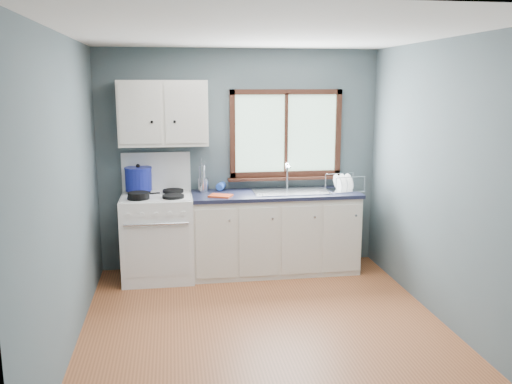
{
  "coord_description": "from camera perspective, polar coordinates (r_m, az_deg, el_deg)",
  "views": [
    {
      "loc": [
        -0.76,
        -4.34,
        2.11
      ],
      "look_at": [
        0.05,
        0.9,
        1.05
      ],
      "focal_mm": 38.0,
      "sensor_mm": 36.0,
      "label": 1
    }
  ],
  "objects": [
    {
      "name": "thermos",
      "position": [
        6.07,
        -5.69,
        1.38
      ],
      "size": [
        0.07,
        0.07,
        0.3
      ],
      "primitive_type": "cylinder",
      "rotation": [
        0.0,
        0.0,
        -0.02
      ],
      "color": "silver",
      "rests_on": "countertop"
    },
    {
      "name": "floor",
      "position": [
        4.89,
        1.07,
        -14.4
      ],
      "size": [
        3.2,
        3.6,
        0.02
      ],
      "primitive_type": "cube",
      "color": "#9F5831",
      "rests_on": "ground"
    },
    {
      "name": "upper_cabinets",
      "position": [
        5.97,
        -9.74,
        8.18
      ],
      "size": [
        0.95,
        0.35,
        0.7
      ],
      "color": "silver",
      "rests_on": "wall_back"
    },
    {
      "name": "wall_front",
      "position": [
        2.78,
        7.62,
        -6.87
      ],
      "size": [
        3.2,
        0.02,
        2.5
      ],
      "primitive_type": "cube",
      "color": "#515F63",
      "rests_on": "ground"
    },
    {
      "name": "gas_range",
      "position": [
        6.03,
        -10.3,
        -4.41
      ],
      "size": [
        0.76,
        0.69,
        1.36
      ],
      "color": "white",
      "rests_on": "floor"
    },
    {
      "name": "wall_back",
      "position": [
        6.25,
        -1.73,
        3.4
      ],
      "size": [
        3.2,
        0.02,
        2.5
      ],
      "primitive_type": "cube",
      "color": "#515F63",
      "rests_on": "ground"
    },
    {
      "name": "dish_towel",
      "position": [
        5.83,
        -3.75,
        -0.4
      ],
      "size": [
        0.28,
        0.25,
        0.02
      ],
      "primitive_type": "cube",
      "rotation": [
        0.0,
        0.0,
        -0.43
      ],
      "color": "#C43E18",
      "rests_on": "countertop"
    },
    {
      "name": "window",
      "position": [
        6.28,
        3.17,
        5.49
      ],
      "size": [
        1.36,
        0.1,
        1.03
      ],
      "color": "#9EC6A8",
      "rests_on": "wall_back"
    },
    {
      "name": "base_cabinets",
      "position": [
        6.17,
        1.96,
        -4.68
      ],
      "size": [
        1.85,
        0.6,
        0.88
      ],
      "color": "silver",
      "rests_on": "floor"
    },
    {
      "name": "stockpot",
      "position": [
        6.07,
        -12.27,
        1.39
      ],
      "size": [
        0.32,
        0.32,
        0.29
      ],
      "rotation": [
        0.0,
        0.0,
        -0.09
      ],
      "color": "navy",
      "rests_on": "gas_range"
    },
    {
      "name": "wall_right",
      "position": [
        5.02,
        19.55,
        0.78
      ],
      "size": [
        0.02,
        3.6,
        2.5
      ],
      "primitive_type": "cube",
      "color": "#515F63",
      "rests_on": "ground"
    },
    {
      "name": "soap_bottle",
      "position": [
        6.09,
        -3.9,
        1.16
      ],
      "size": [
        0.12,
        0.12,
        0.24
      ],
      "primitive_type": "imported",
      "rotation": [
        0.0,
        0.0,
        -0.32
      ],
      "color": "blue",
      "rests_on": "countertop"
    },
    {
      "name": "utensil_crock",
      "position": [
        6.13,
        -5.57,
        0.81
      ],
      "size": [
        0.15,
        0.15,
        0.38
      ],
      "rotation": [
        0.0,
        0.0,
        -0.27
      ],
      "color": "silver",
      "rests_on": "countertop"
    },
    {
      "name": "ceiling",
      "position": [
        4.42,
        1.19,
        16.49
      ],
      "size": [
        3.2,
        3.6,
        0.02
      ],
      "primitive_type": "cube",
      "color": "white",
      "rests_on": "wall_back"
    },
    {
      "name": "dish_rack",
      "position": [
        6.21,
        9.25,
        0.6
      ],
      "size": [
        0.42,
        0.34,
        0.19
      ],
      "rotation": [
        0.0,
        0.0,
        0.18
      ],
      "color": "silver",
      "rests_on": "countertop"
    },
    {
      "name": "sink",
      "position": [
        6.1,
        3.65,
        -0.54
      ],
      "size": [
        0.84,
        0.46,
        0.44
      ],
      "color": "silver",
      "rests_on": "countertop"
    },
    {
      "name": "countertop",
      "position": [
        6.06,
        2.0,
        -0.22
      ],
      "size": [
        1.89,
        0.64,
        0.04
      ],
      "primitive_type": "cube",
      "color": "black",
      "rests_on": "base_cabinets"
    },
    {
      "name": "wall_left",
      "position": [
        4.5,
        -19.49,
        -0.37
      ],
      "size": [
        0.02,
        3.6,
        2.5
      ],
      "primitive_type": "cube",
      "color": "#515F63",
      "rests_on": "ground"
    },
    {
      "name": "skillet",
      "position": [
        5.76,
        -12.23,
        -0.25
      ],
      "size": [
        0.35,
        0.26,
        0.04
      ],
      "rotation": [
        0.0,
        0.0,
        0.2
      ],
      "color": "black",
      "rests_on": "gas_range"
    }
  ]
}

